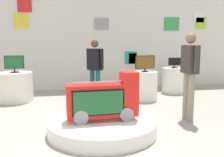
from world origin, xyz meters
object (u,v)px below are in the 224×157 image
(tv_on_center_rear, at_px, (14,63))
(shopper_browsing_rear, at_px, (95,66))
(shopper_browsing_near_truck, at_px, (190,70))
(display_pedestal_left_rear, at_px, (145,86))
(main_display_pedestal, at_px, (102,126))
(tv_on_right_rear, at_px, (174,62))
(novelty_firetruck_tv, at_px, (104,101))
(display_pedestal_center_rear, at_px, (16,87))
(tv_on_left_rear, at_px, (145,63))
(display_pedestal_right_rear, at_px, (174,80))

(tv_on_center_rear, relative_size, shopper_browsing_rear, 0.30)
(shopper_browsing_rear, bearing_deg, shopper_browsing_near_truck, -50.75)
(display_pedestal_left_rear, relative_size, shopper_browsing_rear, 0.47)
(main_display_pedestal, xyz_separation_m, tv_on_right_rear, (2.64, 3.02, 0.80))
(main_display_pedestal, relative_size, novelty_firetruck_tv, 1.53)
(display_pedestal_center_rear, relative_size, shopper_browsing_near_truck, 0.51)
(display_pedestal_center_rear, relative_size, tv_on_right_rear, 2.37)
(tv_on_left_rear, height_order, shopper_browsing_rear, shopper_browsing_rear)
(shopper_browsing_near_truck, bearing_deg, display_pedestal_center_rear, 146.80)
(tv_on_center_rear, relative_size, display_pedestal_right_rear, 0.64)
(tv_on_left_rear, height_order, tv_on_right_rear, tv_on_left_rear)
(novelty_firetruck_tv, relative_size, tv_on_center_rear, 2.49)
(tv_on_left_rear, relative_size, shopper_browsing_rear, 0.36)
(novelty_firetruck_tv, relative_size, display_pedestal_right_rear, 1.59)
(main_display_pedestal, xyz_separation_m, tv_on_left_rear, (1.47, 2.25, 0.87))
(display_pedestal_center_rear, relative_size, shopper_browsing_rear, 0.55)
(display_pedestal_left_rear, height_order, shopper_browsing_rear, shopper_browsing_rear)
(tv_on_center_rear, bearing_deg, tv_on_right_rear, 3.74)
(display_pedestal_left_rear, height_order, shopper_browsing_near_truck, shopper_browsing_near_truck)
(display_pedestal_right_rear, relative_size, tv_on_right_rear, 2.04)
(novelty_firetruck_tv, xyz_separation_m, display_pedestal_right_rear, (2.62, 3.03, -0.18))
(display_pedestal_center_rear, distance_m, tv_on_center_rear, 0.61)
(novelty_firetruck_tv, relative_size, display_pedestal_center_rear, 1.37)
(display_pedestal_left_rear, relative_size, shopper_browsing_near_truck, 0.44)
(shopper_browsing_near_truck, bearing_deg, main_display_pedestal, -167.47)
(tv_on_right_rear, height_order, shopper_browsing_near_truck, shopper_browsing_near_truck)
(tv_on_left_rear, distance_m, display_pedestal_right_rear, 1.53)
(tv_on_left_rear, xyz_separation_m, shopper_browsing_rear, (-1.30, 0.07, -0.06))
(tv_on_center_rear, bearing_deg, display_pedestal_center_rear, 85.09)
(display_pedestal_right_rear, distance_m, shopper_browsing_rear, 2.63)
(novelty_firetruck_tv, distance_m, shopper_browsing_rear, 2.35)
(novelty_firetruck_tv, bearing_deg, display_pedestal_center_rear, 124.14)
(tv_on_right_rear, bearing_deg, tv_on_left_rear, -146.73)
(tv_on_center_rear, bearing_deg, display_pedestal_right_rear, 3.79)
(novelty_firetruck_tv, distance_m, display_pedestal_right_rear, 4.01)
(main_display_pedestal, xyz_separation_m, tv_on_center_rear, (-1.83, 2.73, 0.87))
(shopper_browsing_near_truck, bearing_deg, tv_on_left_rear, 98.38)
(tv_on_right_rear, bearing_deg, novelty_firetruck_tv, -130.91)
(tv_on_left_rear, bearing_deg, shopper_browsing_rear, 177.10)
(tv_on_center_rear, relative_size, shopper_browsing_near_truck, 0.28)
(tv_on_right_rear, height_order, shopper_browsing_rear, shopper_browsing_rear)
(display_pedestal_right_rear, bearing_deg, tv_on_left_rear, -146.58)
(tv_on_left_rear, bearing_deg, shopper_browsing_near_truck, -81.62)
(display_pedestal_right_rear, xyz_separation_m, shopper_browsing_near_truck, (-0.90, -2.63, 0.62))
(display_pedestal_left_rear, distance_m, display_pedestal_center_rear, 3.34)
(main_display_pedestal, height_order, tv_on_left_rear, tv_on_left_rear)
(tv_on_left_rear, bearing_deg, novelty_firetruck_tv, -122.72)
(novelty_firetruck_tv, bearing_deg, tv_on_left_rear, 57.28)
(main_display_pedestal, bearing_deg, shopper_browsing_rear, 85.75)
(novelty_firetruck_tv, height_order, display_pedestal_right_rear, novelty_firetruck_tv)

